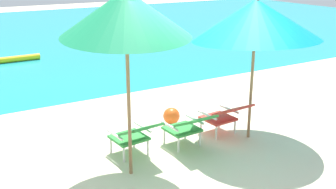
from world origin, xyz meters
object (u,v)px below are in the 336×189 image
lounge_chair_center (188,126)px  beach_ball (171,116)px  lounge_chair_left (134,134)px  lounge_chair_right (225,115)px  swim_buoy (13,59)px  beach_umbrella_right (256,20)px  beach_umbrella_left (126,13)px

lounge_chair_center → beach_ball: size_ratio=2.82×
lounge_chair_left → lounge_chair_right: 1.74m
swim_buoy → lounge_chair_right: size_ratio=1.75×
swim_buoy → lounge_chair_left: 7.67m
beach_umbrella_right → beach_ball: bearing=125.1°
lounge_chair_left → beach_umbrella_right: beach_umbrella_right is taller
swim_buoy → lounge_chair_left: size_ratio=1.74×
lounge_chair_right → beach_ball: bearing=118.1°
lounge_chair_right → lounge_chair_left: bearing=178.5°
lounge_chair_left → lounge_chair_right: (1.74, -0.05, 0.00)m
swim_buoy → lounge_chair_center: bearing=-80.5°
lounge_chair_right → beach_umbrella_left: (-2.01, -0.38, 1.92)m
beach_umbrella_right → lounge_chair_center: bearing=172.3°
lounge_chair_right → beach_umbrella_left: 2.81m
swim_buoy → beach_ball: size_ratio=5.00×
lounge_chair_left → lounge_chair_right: same height
beach_umbrella_right → lounge_chair_left: bearing=171.9°
beach_umbrella_left → beach_umbrella_right: (2.35, 0.13, -0.26)m
swim_buoy → beach_ball: (1.62, -6.73, 0.06)m
beach_umbrella_right → beach_umbrella_left: bearing=-176.8°
lounge_chair_center → beach_ball: lounge_chair_center is taller
lounge_chair_left → beach_umbrella_right: 2.67m
beach_ball → lounge_chair_right: bearing=-61.9°
swim_buoy → beach_umbrella_left: bearing=-89.1°
lounge_chair_right → beach_ball: size_ratio=2.85×
lounge_chair_center → lounge_chair_right: (0.83, 0.09, 0.00)m
lounge_chair_right → beach_ball: (-0.51, 0.96, -0.24)m
lounge_chair_left → beach_umbrella_right: size_ratio=0.37×
lounge_chair_left → lounge_chair_center: same height
swim_buoy → beach_umbrella_right: beach_umbrella_right is taller
beach_umbrella_left → beach_umbrella_right: 2.37m
beach_umbrella_left → lounge_chair_left: bearing=57.1°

